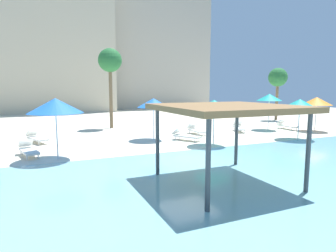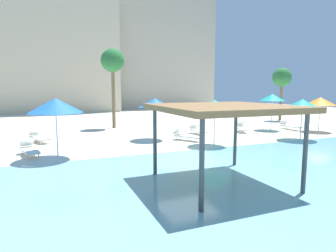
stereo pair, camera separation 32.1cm
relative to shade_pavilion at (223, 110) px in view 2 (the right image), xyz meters
name	(u,v)px [view 2 (the right image)]	position (x,y,z in m)	size (l,w,h in m)	color
ground_plane	(187,159)	(0.45, 3.60, -2.51)	(80.00, 80.00, 0.00)	beige
lagoon_water	(266,198)	(0.45, -1.65, -2.49)	(44.00, 13.50, 0.04)	#7AB7C1
shade_pavilion	(223,110)	(0.00, 0.00, 0.00)	(4.24, 4.24, 2.68)	#42474C
beach_umbrella_teal_0	(272,97)	(10.76, 9.62, 0.04)	(1.94, 1.94, 2.83)	silver
beach_umbrella_teal_1	(302,104)	(9.30, 5.36, -0.26)	(2.34, 2.34, 2.58)	silver
beach_umbrella_blue_2	(155,103)	(0.80, 8.98, -0.18)	(2.09, 2.09, 2.63)	silver
beach_umbrella_orange_4	(320,101)	(13.54, 7.60, -0.22)	(2.22, 2.22, 2.60)	silver
beach_umbrella_teal_5	(215,105)	(3.28, 5.88, -0.21)	(2.15, 2.15, 2.60)	silver
beach_umbrella_blue_6	(56,106)	(-5.07, 5.93, -0.05)	(2.45, 2.45, 2.80)	silver
lounge_chair_0	(289,125)	(12.31, 9.27, -2.18)	(0.73, 1.93, 0.74)	white
lounge_chair_1	(186,135)	(2.48, 7.95, -2.18)	(1.48, 1.94, 0.74)	white
lounge_chair_2	(198,130)	(4.34, 9.86, -2.18)	(0.64, 1.91, 0.74)	white
lounge_chair_4	(39,137)	(-6.05, 10.77, -2.18)	(1.31, 1.98, 0.74)	white
lounge_chair_5	(241,127)	(7.98, 9.69, -2.18)	(1.38, 1.97, 0.74)	white
lounge_chair_6	(29,149)	(-6.34, 7.13, -2.18)	(1.02, 1.98, 0.74)	white
palm_tree_1	(282,78)	(16.60, 14.81, 1.78)	(1.90, 1.90, 5.35)	brown
palm_tree_3	(113,62)	(-0.48, 15.48, 2.83)	(1.90, 1.90, 6.45)	brown
hotel_block_0	(41,38)	(-6.12, 36.34, 7.65)	(20.18, 8.70, 20.33)	beige
hotel_block_1	(155,45)	(12.41, 41.02, 8.39)	(17.84, 10.88, 21.81)	#B2A893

